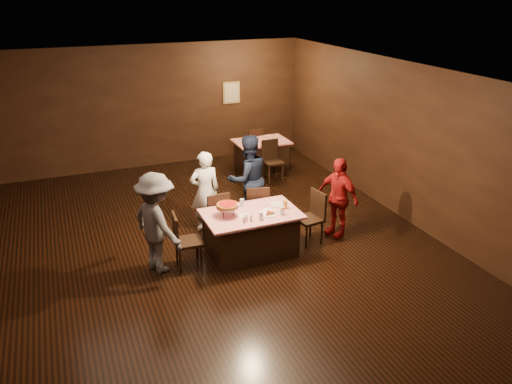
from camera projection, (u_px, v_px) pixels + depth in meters
room at (205, 135)px, 7.72m from camera, size 10.00×10.04×3.02m
main_table at (251, 234)px, 8.46m from camera, size 1.60×1.00×0.77m
back_table at (261, 156)px, 12.27m from camera, size 1.30×0.90×0.77m
chair_far_left at (215, 215)px, 8.92m from camera, size 0.46×0.46×0.95m
chair_far_right at (256, 208)px, 9.20m from camera, size 0.50×0.50×0.95m
chair_end_left at (188, 240)px, 8.04m from camera, size 0.45×0.45×0.95m
chair_end_right at (309, 218)px, 8.81m from camera, size 0.48×0.48×0.95m
chair_back_near at (273, 161)px, 11.64m from camera, size 0.43×0.43×0.95m
chair_back_far at (252, 146)px, 12.75m from camera, size 0.48×0.48×0.95m
diner_white_jacket at (205, 191)px, 9.18m from camera, size 0.57×0.38×1.54m
diner_navy_hoodie at (248, 179)px, 9.51m from camera, size 0.89×0.73×1.72m
diner_grey_knit at (157, 223)px, 7.82m from camera, size 0.99×1.23×1.66m
diner_red_shirt at (338, 197)px, 8.99m from camera, size 0.64×0.94×1.49m
pizza_stand at (227, 206)px, 8.14m from camera, size 0.38×0.38×0.22m
plate_with_slice at (269, 213)px, 8.23m from camera, size 0.25×0.25×0.06m
plate_empty at (277, 204)px, 8.63m from camera, size 0.25×0.25×0.01m
glass_front_left at (261, 216)px, 8.04m from camera, size 0.08×0.08×0.14m
glass_front_right at (282, 211)px, 8.23m from camera, size 0.08×0.08×0.14m
glass_amber at (285, 205)px, 8.45m from camera, size 0.08×0.08×0.14m
glass_back at (242, 203)px, 8.52m from camera, size 0.08×0.08×0.14m
condiments at (247, 219)px, 7.99m from camera, size 0.17×0.10×0.09m
napkin_center at (268, 210)px, 8.41m from camera, size 0.19×0.19×0.01m
napkin_left at (244, 215)px, 8.21m from camera, size 0.21×0.21×0.01m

